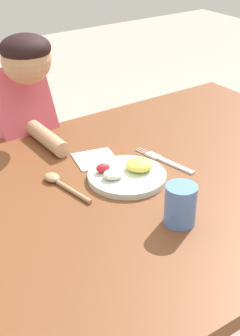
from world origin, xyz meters
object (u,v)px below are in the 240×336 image
Objects in this scene: drinking_cup at (180,205)px; person at (25,159)px; fork at (166,161)px; spoon at (59,182)px; plate at (127,174)px.

drinking_cup is 0.79m from person.
fork is 0.57m from person.
spoon reaches higher than fork.
fork is at bearing -110.11° from spoon.
fork is 0.31m from drinking_cup.
drinking_cup reaches higher than fork.
person reaches higher than fork.
plate is at bearing 99.60° from person.
drinking_cup is at bearing -94.17° from plate.
spoon is (-0.17, 0.08, -0.01)m from plate.
plate is 0.54m from person.
plate is 0.19m from spoon.
drinking_cup is (-0.17, -0.26, 0.05)m from fork.
fork is 1.14× the size of spoon.
spoon is (-0.33, 0.07, 0.01)m from fork.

